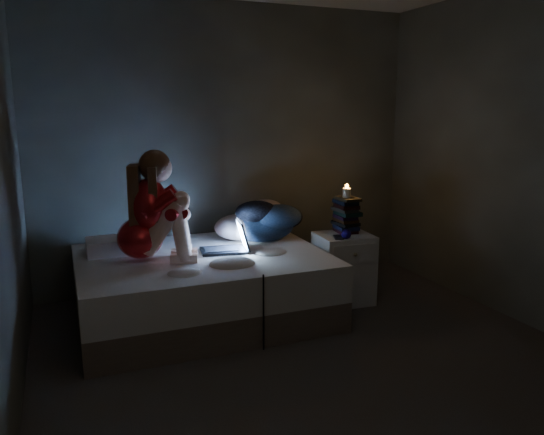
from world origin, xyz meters
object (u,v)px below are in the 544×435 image
phone (339,237)px  bed (203,286)px  laptop (223,236)px  candle (347,193)px  woman (138,206)px  nightstand (343,268)px

phone → bed: bearing=-174.2°
laptop → candle: candle is taller
woman → laptop: woman is taller
bed → candle: (1.27, -0.04, 0.69)m
bed → woman: (-0.47, -0.01, 0.68)m
laptop → phone: laptop is taller
phone → laptop: bearing=-177.1°
woman → laptop: 0.72m
bed → phone: bearing=-10.0°
candle → phone: bearing=-132.9°
bed → candle: size_ratio=23.82×
bed → candle: bearing=-1.6°
laptop → candle: bearing=5.8°
woman → nightstand: (1.70, -0.09, -0.65)m
woman → phone: (1.60, -0.19, -0.34)m
bed → candle: 1.45m
woman → nightstand: bearing=11.1°
bed → nightstand: nightstand is taller
laptop → nightstand: laptop is taller
phone → nightstand: bearing=59.8°
candle → phone: size_ratio=0.57×
laptop → nightstand: (1.04, -0.12, -0.36)m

